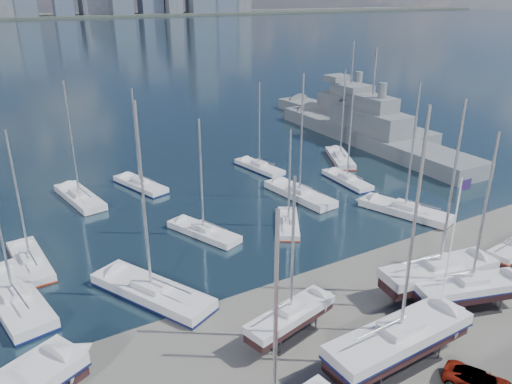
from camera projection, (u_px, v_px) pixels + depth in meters
ground at (394, 323)px, 40.24m from camera, size 1400.00×1400.00×0.00m
water at (0, 39)px, 287.41m from camera, size 1400.00×600.00×0.40m
sailboat_cradle_2 at (291, 316)px, 37.84m from camera, size 8.28×3.97×13.25m
sailboat_cradle_3 at (399, 339)px, 34.89m from camera, size 11.82×3.56×18.76m
sailboat_cradle_4 at (439, 272)px, 43.41m from camera, size 11.01×4.72×17.30m
sailboat_cradle_5 at (470, 288)px, 41.21m from camera, size 9.83×5.36×15.35m
sailboat_moored_0 at (15, 300)px, 42.60m from camera, size 5.43×12.85×18.62m
sailboat_moored_1 at (31, 263)px, 48.58m from camera, size 3.30×9.66×14.20m
sailboat_moored_2 at (80, 199)px, 63.59m from camera, size 4.43×10.87×15.95m
sailboat_moored_3 at (152, 294)px, 43.49m from camera, size 8.29×12.40×18.12m
sailboat_moored_4 at (204, 233)px, 54.58m from camera, size 5.56×9.33×13.62m
sailboat_moored_5 at (140, 186)px, 67.96m from camera, size 5.12×9.82×14.14m
sailboat_moored_6 at (288, 224)px, 56.65m from camera, size 6.10×7.94×11.91m
sailboat_moored_7 at (299, 195)px, 64.61m from camera, size 4.23×11.29×16.65m
sailboat_moored_8 at (259, 168)px, 74.76m from camera, size 3.87×9.43×13.68m
sailboat_moored_9 at (405, 212)px, 59.74m from camera, size 6.43×11.31×16.47m
sailboat_moored_10 at (347, 181)px, 69.64m from camera, size 3.06×9.05×13.32m
sailboat_moored_11 at (340, 159)px, 78.79m from camera, size 7.03×10.15×14.92m
naval_ship_east at (369, 134)px, 87.36m from camera, size 8.98×45.32×18.06m
naval_ship_west at (348, 116)px, 100.24m from camera, size 7.66×40.37×17.62m
car_c at (480, 382)px, 33.16m from camera, size 3.95×5.21×1.31m
flagpole at (451, 247)px, 36.28m from camera, size 1.14×0.12×12.97m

